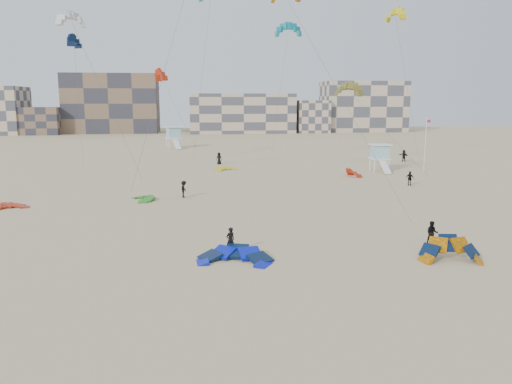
{
  "coord_description": "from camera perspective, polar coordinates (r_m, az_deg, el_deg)",
  "views": [
    {
      "loc": [
        -4.12,
        -27.61,
        9.62
      ],
      "look_at": [
        -0.13,
        6.0,
        3.47
      ],
      "focal_mm": 35.0,
      "sensor_mm": 36.0,
      "label": 1
    }
  ],
  "objects": [
    {
      "name": "kite_fly_navy",
      "position": [
        73.21,
        -20.08,
        15.77
      ],
      "size": [
        3.42,
        3.53,
        17.4
      ],
      "rotation": [
        0.0,
        0.0,
        1.45
      ],
      "color": "#061438",
      "rests_on": "ground"
    },
    {
      "name": "kite_fly_red",
      "position": [
        84.48,
        -10.84,
        12.88
      ],
      "size": [
        8.18,
        6.51,
        14.17
      ],
      "rotation": [
        0.0,
        0.0,
        1.9
      ],
      "color": "#CC4016",
      "rests_on": "ground"
    },
    {
      "name": "flagpole",
      "position": [
        72.57,
        18.8,
        5.25
      ],
      "size": [
        0.61,
        0.09,
        7.46
      ],
      "color": "white",
      "rests_on": "ground"
    },
    {
      "name": "lifeguard_tower_far",
      "position": [
        106.42,
        -9.4,
        6.18
      ],
      "size": [
        3.89,
        6.55,
        4.5
      ],
      "rotation": [
        0.0,
        0.0,
        0.26
      ],
      "color": "white",
      "rests_on": "ground"
    },
    {
      "name": "kite_ground_blue",
      "position": [
        30.73,
        -2.5,
        -7.96
      ],
      "size": [
        5.71,
        5.89,
        2.64
      ],
      "primitive_type": null,
      "rotation": [
        0.29,
        0.0,
        -0.26
      ],
      "color": "#070BE6",
      "rests_on": "ground"
    },
    {
      "name": "ground",
      "position": [
        29.53,
        1.64,
        -8.72
      ],
      "size": [
        320.0,
        320.0,
        0.0
      ],
      "primitive_type": "plane",
      "color": "tan",
      "rests_on": "ground"
    },
    {
      "name": "kite_fly_yellow",
      "position": [
        80.51,
        15.65,
        18.81
      ],
      "size": [
        8.43,
        5.16,
        22.38
      ],
      "rotation": [
        0.0,
        0.0,
        -1.18
      ],
      "color": "gold",
      "rests_on": "ground"
    },
    {
      "name": "kite_fly_grey",
      "position": [
        61.07,
        -20.37,
        17.88
      ],
      "size": [
        9.38,
        4.39,
        18.55
      ],
      "rotation": [
        0.0,
        0.0,
        0.64
      ],
      "color": "silver",
      "rests_on": "ground"
    },
    {
      "name": "kite_ground_red_far",
      "position": [
        66.31,
        11.08,
        1.76
      ],
      "size": [
        3.34,
        3.25,
        2.93
      ],
      "primitive_type": null,
      "rotation": [
        0.77,
        0.0,
        1.73
      ],
      "color": "#CC4016",
      "rests_on": "ground"
    },
    {
      "name": "kite_ground_green",
      "position": [
        50.67,
        -12.78,
        -0.91
      ],
      "size": [
        4.01,
        3.87,
        1.13
      ],
      "primitive_type": null,
      "rotation": [
        0.16,
        0.0,
        -1.23
      ],
      "color": "#18921F",
      "rests_on": "ground"
    },
    {
      "name": "kitesurfer_d",
      "position": [
        60.55,
        17.18,
        1.49
      ],
      "size": [
        0.99,
        0.98,
        1.68
      ],
      "primitive_type": "imported",
      "rotation": [
        0.0,
        0.0,
        2.36
      ],
      "color": "black",
      "rests_on": "ground"
    },
    {
      "name": "kitesurfer_c",
      "position": [
        51.18,
        -8.25,
        0.33
      ],
      "size": [
        0.87,
        1.22,
        1.71
      ],
      "primitive_type": "imported",
      "rotation": [
        0.0,
        0.0,
        1.34
      ],
      "color": "black",
      "rests_on": "ground"
    },
    {
      "name": "kite_ground_yellow",
      "position": [
        71.1,
        -3.44,
        2.5
      ],
      "size": [
        4.83,
        4.92,
        1.55
      ],
      "primitive_type": null,
      "rotation": [
        0.21,
        0.0,
        0.49
      ],
      "color": "gold",
      "rests_on": "ground"
    },
    {
      "name": "condo_fill_right",
      "position": [
        159.82,
        6.36,
        8.58
      ],
      "size": [
        10.0,
        10.0,
        10.0
      ],
      "primitive_type": "cube",
      "color": "#C3AC8F",
      "rests_on": "ground"
    },
    {
      "name": "condo_fill_left",
      "position": [
        162.33,
        -23.4,
        7.48
      ],
      "size": [
        12.0,
        10.0,
        8.0
      ],
      "primitive_type": "cube",
      "color": "brown",
      "rests_on": "ground"
    },
    {
      "name": "kitesurfer_main",
      "position": [
        32.25,
        -2.95,
        -5.51
      ],
      "size": [
        0.73,
        0.65,
        1.69
      ],
      "primitive_type": "imported",
      "rotation": [
        0.0,
        0.0,
        3.65
      ],
      "color": "black",
      "rests_on": "ground"
    },
    {
      "name": "kite_ground_orange",
      "position": [
        33.03,
        21.35,
        -7.37
      ],
      "size": [
        4.29,
        4.29,
        3.79
      ],
      "primitive_type": null,
      "rotation": [
        0.83,
        0.0,
        -0.16
      ],
      "color": "#FD8F00",
      "rests_on": "ground"
    },
    {
      "name": "lifeguard_tower_near",
      "position": [
        72.15,
        13.95,
        3.83
      ],
      "size": [
        2.75,
        5.18,
        3.78
      ],
      "rotation": [
        0.0,
        0.0,
        -0.03
      ],
      "color": "white",
      "rests_on": "ground"
    },
    {
      "name": "kite_ground_red",
      "position": [
        50.64,
        -26.72,
        -1.77
      ],
      "size": [
        5.23,
        5.28,
        1.44
      ],
      "primitive_type": null,
      "rotation": [
        0.18,
        0.0,
        0.65
      ],
      "color": "#CC4016",
      "rests_on": "ground"
    },
    {
      "name": "kitesurfer_b",
      "position": [
        36.04,
        19.48,
        -4.44
      ],
      "size": [
        0.99,
        0.91,
        1.64
      ],
      "primitive_type": "imported",
      "rotation": [
        0.0,
        0.0,
        -0.46
      ],
      "color": "black",
      "rests_on": "ground"
    },
    {
      "name": "condo_west_b",
      "position": [
        163.67,
        -16.11,
        9.68
      ],
      "size": [
        28.0,
        14.0,
        18.0
      ],
      "primitive_type": "cube",
      "color": "brown",
      "rests_on": "ground"
    },
    {
      "name": "kitesurfer_e",
      "position": [
        77.9,
        -4.25,
        3.86
      ],
      "size": [
        1.07,
        0.91,
        1.85
      ],
      "primitive_type": "imported",
      "rotation": [
        0.0,
        0.0,
        -0.42
      ],
      "color": "black",
      "rests_on": "ground"
    },
    {
      "name": "condo_mid",
      "position": [
        158.29,
        -1.67,
        8.98
      ],
      "size": [
        32.0,
        16.0,
        12.0
      ],
      "primitive_type": "cube",
      "color": "#C3AC8F",
      "rests_on": "ground"
    },
    {
      "name": "condo_east",
      "position": [
        168.55,
        12.13,
        9.52
      ],
      "size": [
        26.0,
        14.0,
        16.0
      ],
      "primitive_type": "cube",
      "color": "#C3AC8F",
      "rests_on": "ground"
    },
    {
      "name": "kite_fly_olive",
      "position": [
        61.73,
        10.52,
        11.32
      ],
      "size": [
        11.17,
        6.24,
        11.38
      ],
      "rotation": [
        0.0,
        0.0,
        -0.64
      ],
      "color": "olive",
      "rests_on": "ground"
    },
    {
      "name": "kite_fly_teal_b",
      "position": [
        87.51,
        3.7,
        17.89
      ],
      "size": [
        5.51,
        4.8,
        21.53
      ],
      "rotation": [
        0.0,
        0.0,
        -0.21
      ],
      "color": "#0B7087",
      "rests_on": "ground"
    },
    {
      "name": "kitesurfer_f",
      "position": [
        84.88,
        16.53,
        4.01
      ],
      "size": [
        1.36,
        1.8,
        1.89
      ],
      "primitive_type": "imported",
      "rotation": [
        0.0,
        0.0,
        -1.05
      ],
      "color": "black",
      "rests_on": "ground"
    }
  ]
}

